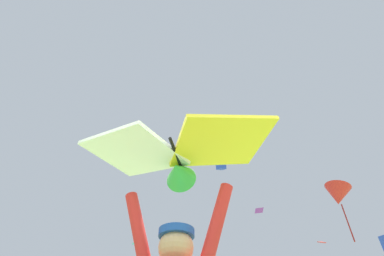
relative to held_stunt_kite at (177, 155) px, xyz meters
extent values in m
sphere|color=tan|center=(0.01, 0.06, -0.70)|extent=(0.23, 0.23, 0.23)
cylinder|color=#1E47AD|center=(0.01, 0.06, -0.60)|extent=(0.26, 0.26, 0.05)
cylinder|color=red|center=(0.27, 0.04, -0.58)|extent=(0.28, 0.12, 0.62)
cylinder|color=red|center=(-0.26, 0.09, -0.58)|extent=(0.28, 0.12, 0.62)
cylinder|color=black|center=(0.01, 0.06, -0.02)|extent=(0.08, 0.60, 0.02)
cube|color=yellow|center=(0.35, -0.06, 0.05)|extent=(0.87, 0.80, 0.18)
cube|color=white|center=(-0.36, 0.00, 0.05)|extent=(0.91, 0.87, 0.18)
cone|color=green|center=(0.01, 0.06, -0.12)|extent=(0.26, 0.22, 0.24)
pyramid|color=#19B2AD|center=(-9.78, 32.66, 11.73)|extent=(0.64, 0.66, 0.23)
cone|color=red|center=(5.21, 9.65, 4.65)|extent=(1.24, 1.08, 1.09)
cylinder|color=maroon|center=(5.21, 9.65, 3.50)|extent=(0.05, 0.05, 1.50)
pyramid|color=purple|center=(4.23, 25.82, 11.92)|extent=(1.13, 1.12, 0.31)
pyramid|color=red|center=(-0.22, 13.78, 12.63)|extent=(1.09, 1.09, 0.19)
pyramid|color=red|center=(8.18, 22.42, 7.42)|extent=(0.89, 0.89, 0.29)
cube|color=blue|center=(0.87, 24.73, 16.91)|extent=(1.12, 1.51, 1.60)
camera|label=1|loc=(0.29, -1.89, -1.40)|focal=28.08mm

